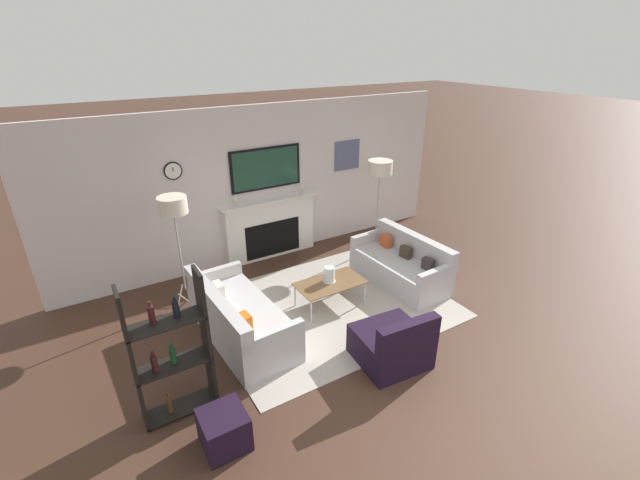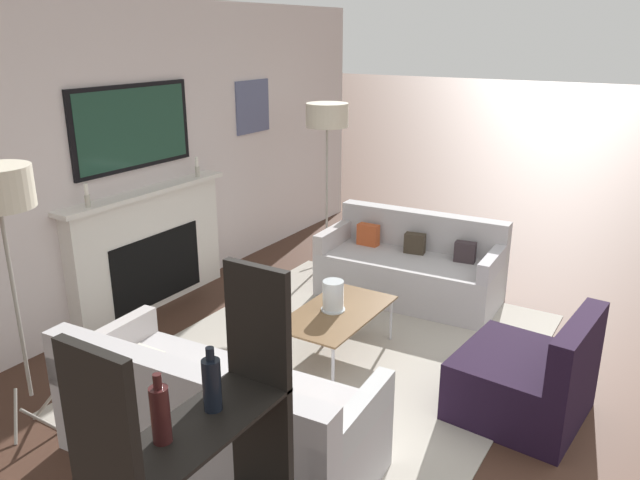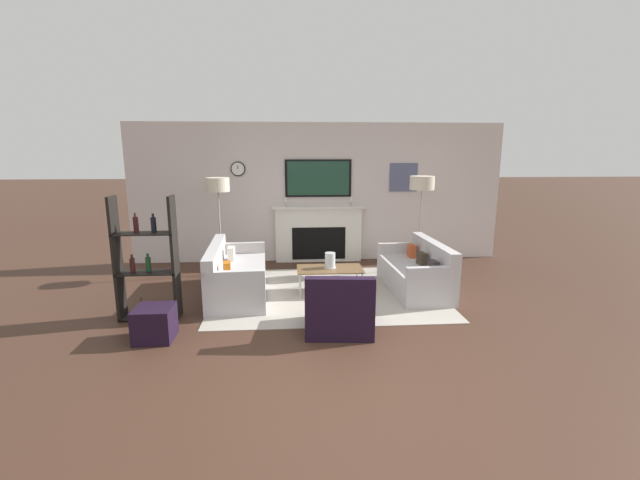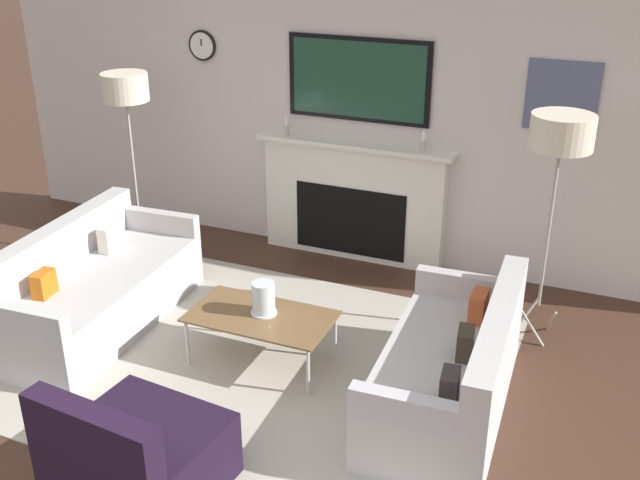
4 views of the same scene
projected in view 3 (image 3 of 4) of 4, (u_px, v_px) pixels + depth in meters
The scene contains 12 objects.
ground_plane at pixel (349, 372), 4.28m from camera, with size 60.00×60.00×0.00m, color #3F271D.
fireplace_wall at pixel (318, 200), 8.41m from camera, with size 7.30×0.28×2.70m.
area_rug at pixel (327, 292), 6.66m from camera, with size 3.43×2.70×0.01m.
couch_left at pixel (235, 277), 6.50m from camera, with size 0.92×1.89×0.78m.
couch_right at pixel (417, 273), 6.71m from camera, with size 0.84×1.68×0.78m.
armchair at pixel (339, 311), 5.22m from camera, with size 0.87×0.85×0.76m.
coffee_table at pixel (330, 270), 6.61m from camera, with size 1.01×0.56×0.39m.
hurricane_candle at pixel (330, 261), 6.62m from camera, with size 0.19×0.19×0.24m.
floor_lamp_left at pixel (218, 186), 7.34m from camera, with size 0.40×0.40×1.72m.
floor_lamp_right at pixel (422, 184), 7.60m from camera, with size 0.44×0.44×1.73m.
shelf_unit at pixel (146, 262), 5.51m from camera, with size 0.77×0.28×1.62m.
ottoman at pixel (155, 323), 4.99m from camera, with size 0.43×0.43×0.40m.
Camera 3 is at (-0.58, -3.88, 2.18)m, focal length 24.00 mm.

